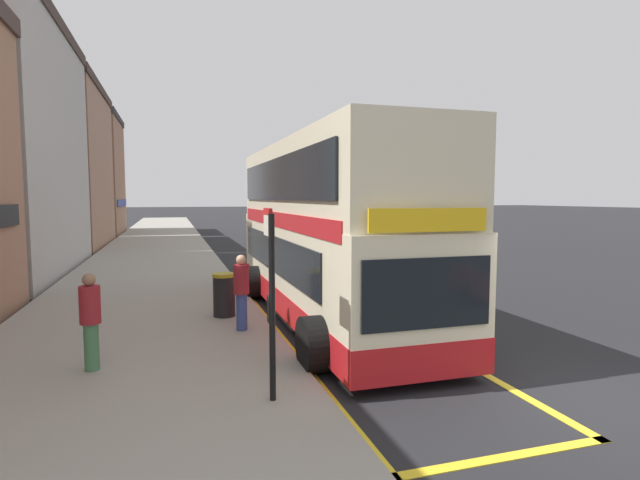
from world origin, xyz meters
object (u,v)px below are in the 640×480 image
pedestrian_waiting_near_sign (241,289)px  double_decker_bus (325,237)px  litter_bin (224,295)px  parked_car_grey_distant (376,237)px  pedestrian_further_back (90,318)px  bus_stop_sign (271,288)px

pedestrian_waiting_near_sign → double_decker_bus: bearing=25.5°
double_decker_bus → litter_bin: 2.89m
parked_car_grey_distant → pedestrian_further_back: 21.06m
bus_stop_sign → pedestrian_further_back: (-2.69, 2.04, -0.72)m
pedestrian_waiting_near_sign → litter_bin: bearing=99.4°
bus_stop_sign → pedestrian_waiting_near_sign: bearing=88.6°
double_decker_bus → litter_bin: double_decker_bus is taller
parked_car_grey_distant → litter_bin: (-9.97, -13.73, -0.13)m
double_decker_bus → bus_stop_sign: (-2.37, -4.91, -0.31)m
double_decker_bus → litter_bin: (-2.51, 0.33, -1.39)m
double_decker_bus → parked_car_grey_distant: 15.97m
bus_stop_sign → parked_car_grey_distant: bus_stop_sign is taller
bus_stop_sign → pedestrian_further_back: 3.45m
double_decker_bus → parked_car_grey_distant: double_decker_bus is taller
pedestrian_waiting_near_sign → bus_stop_sign: bearing=-91.4°
pedestrian_further_back → pedestrian_waiting_near_sign: bearing=32.7°
pedestrian_further_back → litter_bin: bearing=51.6°
pedestrian_waiting_near_sign → pedestrian_further_back: pedestrian_waiting_near_sign is taller
double_decker_bus → pedestrian_waiting_near_sign: double_decker_bus is taller
parked_car_grey_distant → pedestrian_waiting_near_sign: pedestrian_waiting_near_sign is taller
bus_stop_sign → parked_car_grey_distant: 21.39m
litter_bin → parked_car_grey_distant: bearing=54.0°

